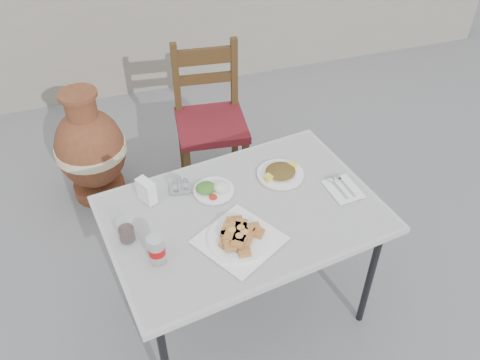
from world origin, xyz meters
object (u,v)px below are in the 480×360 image
object	(u,v)px
salad_rice_plate	(213,189)
cafe_table	(243,219)
pide_plate	(239,236)
cola_glass	(126,231)
chair	(210,119)
napkin_holder	(147,191)
salad_chopped_plate	(280,172)
condiment_caddy	(180,186)
terracotta_urn	(91,149)
soda_can	(157,249)

from	to	relation	value
salad_rice_plate	cafe_table	bearing A→B (deg)	-60.96
cafe_table	pide_plate	bearing A→B (deg)	-113.86
cola_glass	chair	distance (m)	1.24
cola_glass	napkin_holder	distance (m)	0.23
cafe_table	salad_chopped_plate	distance (m)	0.30
cola_glass	chair	size ratio (longest dim) A/B	0.11
pide_plate	chair	size ratio (longest dim) A/B	0.43
cola_glass	salad_rice_plate	bearing A→B (deg)	22.37
salad_rice_plate	chair	size ratio (longest dim) A/B	0.20
chair	salad_rice_plate	bearing A→B (deg)	-97.21
napkin_holder	pide_plate	bearing A→B (deg)	-75.76
salad_chopped_plate	chair	distance (m)	0.90
cola_glass	chair	xyz separation A→B (m)	(0.62, 1.04, -0.27)
condiment_caddy	chair	size ratio (longest dim) A/B	0.11
napkin_holder	terracotta_urn	xyz separation A→B (m)	(-0.22, 0.94, -0.41)
cafe_table	terracotta_urn	size ratio (longest dim) A/B	1.69
salad_rice_plate	pide_plate	bearing A→B (deg)	-86.21
soda_can	salad_rice_plate	bearing A→B (deg)	45.12
condiment_caddy	napkin_holder	bearing A→B (deg)	-171.37
cafe_table	cola_glass	world-z (taller)	cola_glass
cafe_table	chair	xyz separation A→B (m)	(0.13, 1.03, -0.17)
pide_plate	salad_rice_plate	world-z (taller)	pide_plate
napkin_holder	cola_glass	bearing A→B (deg)	-147.46
soda_can	salad_chopped_plate	bearing A→B (deg)	26.91
salad_rice_plate	napkin_holder	xyz separation A→B (m)	(-0.29, 0.04, 0.04)
soda_can	chair	size ratio (longest dim) A/B	0.13
salad_rice_plate	napkin_holder	distance (m)	0.29
terracotta_urn	napkin_holder	bearing A→B (deg)	-76.69
pide_plate	salad_chopped_plate	bearing A→B (deg)	46.86
cafe_table	terracotta_urn	bearing A→B (deg)	117.74
cafe_table	pide_plate	distance (m)	0.18
salad_rice_plate	soda_can	size ratio (longest dim) A/B	1.52
napkin_holder	terracotta_urn	bearing A→B (deg)	76.13
salad_rice_plate	salad_chopped_plate	size ratio (longest dim) A/B	0.85
salad_rice_plate	condiment_caddy	size ratio (longest dim) A/B	1.78
soda_can	cola_glass	world-z (taller)	soda_can
soda_can	terracotta_urn	distance (m)	1.37
terracotta_urn	salad_rice_plate	bearing A→B (deg)	-62.48
pide_plate	cola_glass	size ratio (longest dim) A/B	3.97
soda_can	condiment_caddy	world-z (taller)	soda_can
cola_glass	napkin_holder	size ratio (longest dim) A/B	0.94
napkin_holder	condiment_caddy	size ratio (longest dim) A/B	1.05
salad_rice_plate	condiment_caddy	world-z (taller)	condiment_caddy
condiment_caddy	cafe_table	bearing A→B (deg)	-43.96
salad_chopped_plate	cola_glass	xyz separation A→B (m)	(-0.73, -0.18, 0.03)
cola_glass	napkin_holder	world-z (taller)	napkin_holder
pide_plate	chair	world-z (taller)	chair
cafe_table	cola_glass	xyz separation A→B (m)	(-0.49, -0.01, 0.09)
salad_chopped_plate	salad_rice_plate	bearing A→B (deg)	-178.05
salad_chopped_plate	cola_glass	distance (m)	0.75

